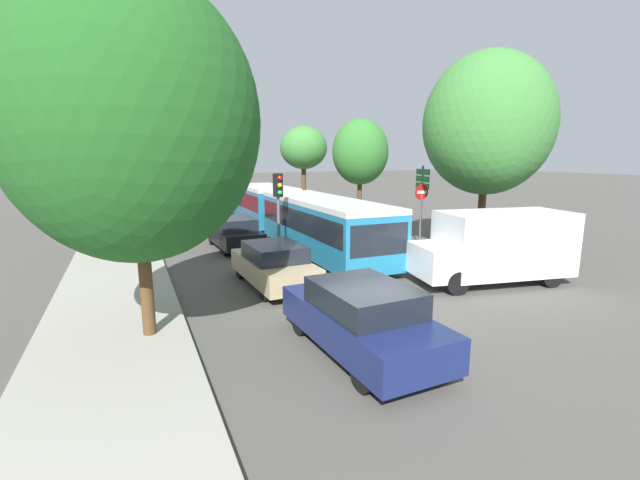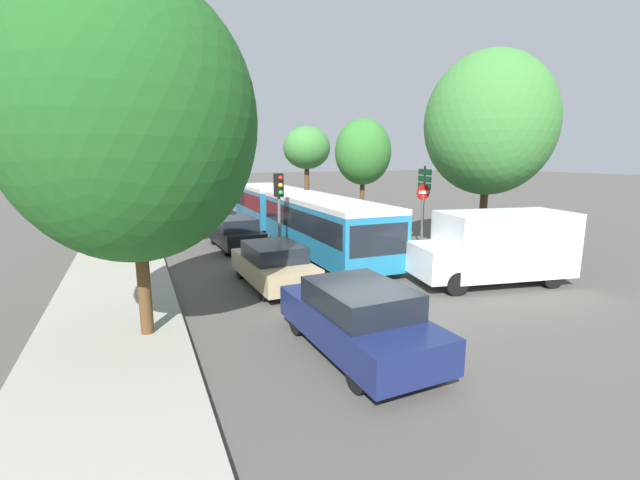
% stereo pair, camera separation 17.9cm
% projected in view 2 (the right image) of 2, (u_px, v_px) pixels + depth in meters
% --- Properties ---
extents(ground_plane, '(200.00, 200.00, 0.00)m').
position_uv_depth(ground_plane, '(376.00, 313.00, 11.17)').
color(ground_plane, '#4F4C47').
extents(kerb_strip_left, '(3.20, 34.36, 0.14)m').
position_uv_depth(kerb_strip_left, '(121.00, 244.00, 19.67)').
color(kerb_strip_left, '#9E998E').
rests_on(kerb_strip_left, ground).
extents(articulated_bus, '(2.58, 15.96, 2.37)m').
position_uv_depth(articulated_bus, '(295.00, 213.00, 20.60)').
color(articulated_bus, teal).
rests_on(articulated_bus, ground).
extents(city_bus_rear, '(3.02, 11.75, 2.51)m').
position_uv_depth(city_bus_rear, '(189.00, 192.00, 32.14)').
color(city_bus_rear, red).
rests_on(city_bus_rear, ground).
extents(queued_car_navy, '(1.96, 4.33, 1.48)m').
position_uv_depth(queued_car_navy, '(358.00, 318.00, 8.82)').
color(queued_car_navy, navy).
rests_on(queued_car_navy, ground).
extents(queued_car_tan, '(1.82, 4.02, 1.38)m').
position_uv_depth(queued_car_tan, '(273.00, 264.00, 13.44)').
color(queued_car_tan, tan).
rests_on(queued_car_tan, ground).
extents(queued_car_black, '(1.84, 4.06, 1.39)m').
position_uv_depth(queued_car_black, '(236.00, 233.00, 19.02)').
color(queued_car_black, black).
rests_on(queued_car_black, ground).
extents(white_van, '(5.28, 2.85, 2.31)m').
position_uv_depth(white_van, '(497.00, 246.00, 13.62)').
color(white_van, white).
rests_on(white_van, ground).
extents(traffic_light, '(0.35, 0.38, 3.40)m').
position_uv_depth(traffic_light, '(279.00, 197.00, 16.58)').
color(traffic_light, '#56595E').
rests_on(traffic_light, ground).
extents(no_entry_sign, '(0.70, 0.08, 2.82)m').
position_uv_depth(no_entry_sign, '(423.00, 205.00, 19.21)').
color(no_entry_sign, '#56595E').
rests_on(no_entry_sign, ground).
extents(direction_sign_post, '(0.36, 1.38, 3.60)m').
position_uv_depth(direction_sign_post, '(424.00, 187.00, 20.95)').
color(direction_sign_post, '#56595E').
rests_on(direction_sign_post, ground).
extents(tree_left_near, '(5.16, 5.16, 7.68)m').
position_uv_depth(tree_left_near, '(130.00, 128.00, 8.68)').
color(tree_left_near, '#51381E').
rests_on(tree_left_near, ground).
extents(tree_left_mid, '(3.62, 3.62, 6.48)m').
position_uv_depth(tree_left_mid, '(122.00, 143.00, 16.73)').
color(tree_left_mid, '#51381E').
rests_on(tree_left_mid, ground).
extents(tree_left_far, '(4.30, 4.30, 7.54)m').
position_uv_depth(tree_left_far, '(134.00, 141.00, 25.55)').
color(tree_left_far, '#51381E').
rests_on(tree_left_far, ground).
extents(tree_left_distant, '(4.65, 4.65, 8.30)m').
position_uv_depth(tree_left_distant, '(131.00, 137.00, 32.35)').
color(tree_left_distant, '#51381E').
rests_on(tree_left_distant, ground).
extents(tree_right_near, '(5.10, 5.10, 8.14)m').
position_uv_depth(tree_right_near, '(489.00, 124.00, 17.00)').
color(tree_right_near, '#51381E').
rests_on(tree_right_near, ground).
extents(tree_right_mid, '(3.62, 3.62, 6.44)m').
position_uv_depth(tree_right_mid, '(363.00, 152.00, 27.57)').
color(tree_right_mid, '#51381E').
rests_on(tree_right_mid, ground).
extents(tree_right_far, '(3.82, 3.82, 6.48)m').
position_uv_depth(tree_right_far, '(307.00, 148.00, 34.71)').
color(tree_right_far, '#51381E').
rests_on(tree_right_far, ground).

